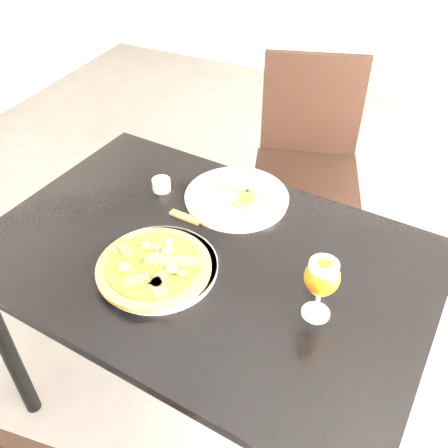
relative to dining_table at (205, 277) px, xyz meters
The scene contains 9 objects.
dining_table is the anchor object (origin of this frame).
chair_far 0.90m from the dining_table, 87.90° to the left, with size 0.54×0.54×0.94m.
plate_main 0.16m from the dining_table, 127.91° to the right, with size 0.31×0.31×0.02m, color white.
pizza 0.19m from the dining_table, 124.22° to the right, with size 0.29×0.29×0.03m.
plate_second 0.27m from the dining_table, 93.50° to the left, with size 0.31×0.31×0.02m, color white.
crust_scraps 0.28m from the dining_table, 89.88° to the left, with size 0.15×0.11×0.01m.
loose_crust 0.19m from the dining_table, 136.60° to the left, with size 0.10×0.02×0.01m, color #9F5A26.
sauce_cup 0.34m from the dining_table, 140.78° to the left, with size 0.06×0.06×0.04m.
beer_glass 0.40m from the dining_table, 12.51° to the right, with size 0.08×0.08×0.17m.
Camera 1 is at (0.27, -0.73, 1.68)m, focal length 40.00 mm.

